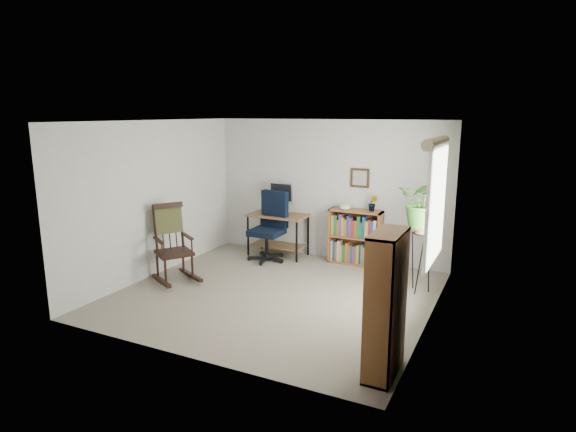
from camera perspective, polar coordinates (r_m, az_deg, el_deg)
The scene contains 18 objects.
floor at distance 6.89m, azimuth -1.48°, elevation -9.21°, with size 4.20×4.00×0.00m, color gray.
ceiling at distance 6.42m, azimuth -1.60°, elevation 11.18°, with size 4.20×4.00×0.00m, color silver.
wall_back at distance 8.34m, azimuth 4.83°, elevation 3.09°, with size 4.20×0.00×2.40m, color silver.
wall_front at distance 4.91m, azimuth -12.39°, elevation -3.61°, with size 4.20×0.00×2.40m, color silver.
wall_left at distance 7.73m, azimuth -15.49°, elevation 1.96°, with size 0.00×4.00×2.40m, color silver.
wall_right at distance 5.90m, azimuth 16.88°, elevation -1.20°, with size 0.00×4.00×2.40m, color silver.
window at distance 6.16m, azimuth 17.08°, elevation 1.23°, with size 0.12×1.20×1.50m, color white, non-canonical shape.
desk at distance 8.58m, azimuth -1.18°, elevation -2.25°, with size 1.04×0.57×0.75m, color brown, non-canonical shape.
monitor at distance 8.56m, azimuth -0.77°, elevation 2.20°, with size 0.46×0.16×0.56m, color #BCBCC1, non-canonical shape.
keyboard at distance 8.38m, azimuth -1.57°, elevation 0.12°, with size 0.40×0.15×0.03m, color black.
office_chair at distance 8.22m, azimuth -2.56°, elevation -1.24°, with size 0.66×0.66×1.21m, color black, non-canonical shape.
rocking_chair at distance 7.45m, azimuth -13.40°, elevation -3.07°, with size 0.62×1.03×1.19m, color black, non-canonical shape.
low_bookshelf at distance 8.14m, azimuth 7.96°, elevation -2.49°, with size 0.88×0.29×0.93m, color brown, non-canonical shape.
tall_bookshelf at distance 4.75m, azimuth 11.50°, elevation -10.25°, with size 0.27×0.63×1.44m, color brown, non-canonical shape.
plant_stand at distance 7.06m, azimuth 15.44°, elevation -4.78°, with size 0.28×0.28×1.01m, color black, non-canonical shape.
spider_plant at distance 6.83m, azimuth 15.99°, elevation 4.59°, with size 1.69×1.88×1.46m, color #366A25.
potted_plant_small at distance 7.96m, azimuth 10.01°, elevation 0.93°, with size 0.13×0.24×0.11m, color #366A25.
framed_picture at distance 8.10m, azimuth 8.50°, elevation 4.48°, with size 0.32×0.04×0.32m, color black, non-canonical shape.
Camera 1 is at (2.97, -5.69, 2.51)m, focal length 30.00 mm.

